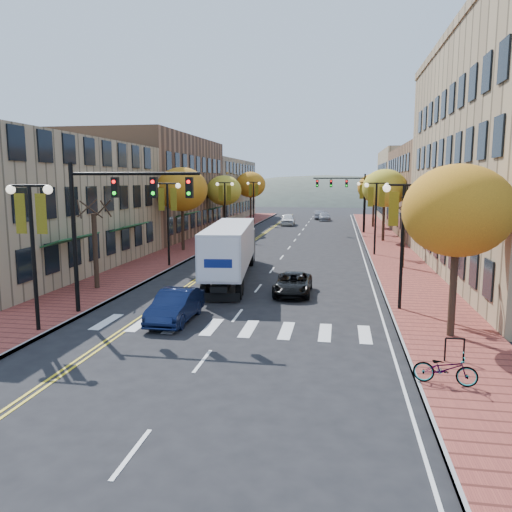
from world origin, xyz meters
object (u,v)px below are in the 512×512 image
at_px(semi_truck, 232,246).
at_px(bicycle, 445,369).
at_px(navy_sedan, 175,306).
at_px(black_suv, 293,284).

xyz_separation_m(semi_truck, bicycle, (9.93, -15.73, -1.43)).
distance_m(semi_truck, bicycle, 18.66).
relative_size(semi_truck, navy_sedan, 3.35).
distance_m(navy_sedan, black_suv, 7.72).
bearing_deg(semi_truck, black_suv, -49.01).
distance_m(black_suv, bicycle, 13.11).
bearing_deg(semi_truck, bicycle, -64.28).
relative_size(navy_sedan, bicycle, 2.31).
relative_size(navy_sedan, black_suv, 1.00).
height_order(navy_sedan, bicycle, navy_sedan).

